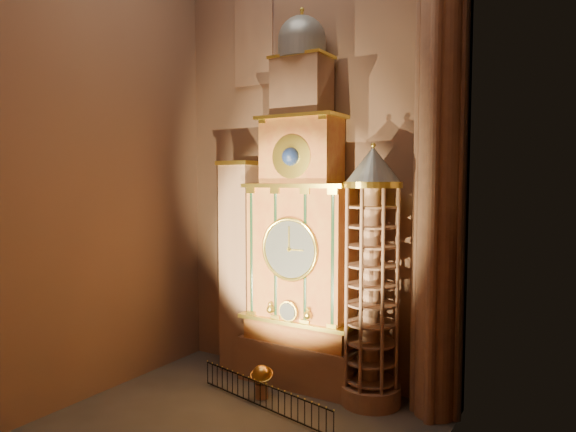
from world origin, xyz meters
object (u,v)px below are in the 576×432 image
Objects in this scene: astronomical_clock at (301,238)px; portrait_tower at (241,266)px; stair_turret at (372,278)px; iron_railing at (263,396)px; celestial_globe at (262,378)px.

portrait_tower is (-3.40, 0.02, -1.53)m from astronomical_clock.
stair_turret is at bearing -2.33° from portrait_tower.
astronomical_clock reaches higher than iron_railing.
celestial_globe is (-4.15, -1.97, -4.41)m from stair_turret.
iron_railing is (0.65, -0.84, -0.31)m from celestial_globe.
celestial_globe is at bearing -154.67° from stair_turret.
portrait_tower is 1.43× the size of iron_railing.
stair_turret is at bearing 38.72° from iron_railing.
astronomical_clock is 3.73m from portrait_tower.
celestial_globe is at bearing -106.32° from astronomical_clock.
astronomical_clock reaches higher than stair_turret.
astronomical_clock is at bearing 175.70° from stair_turret.
portrait_tower is 0.94× the size of stair_turret.
stair_turret is (3.50, -0.26, -1.41)m from astronomical_clock.
portrait_tower is at bearing 179.71° from astronomical_clock.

